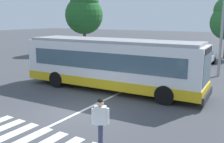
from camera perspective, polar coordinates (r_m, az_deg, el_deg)
ground_plane at (r=11.95m, az=-7.81°, el=-9.25°), size 160.00×160.00×0.00m
city_transit_bus at (r=15.38m, az=-0.14°, el=1.70°), size 11.27×3.12×3.06m
pedestrian_crossing_street at (r=8.57m, az=-2.58°, el=-10.83°), size 0.50×0.44×1.72m
parked_car_black at (r=27.29m, az=7.98°, el=4.20°), size 2.22×4.65×1.35m
parked_car_blue at (r=25.70m, az=13.10°, el=3.56°), size 2.04×4.58×1.35m
parked_car_silver at (r=25.19m, az=19.37°, el=3.04°), size 1.89×4.51×1.35m
background_tree_left at (r=33.60m, az=-6.20°, el=13.17°), size 4.81×4.81×8.18m
lane_center_line at (r=13.47m, az=-2.42°, el=-6.71°), size 0.16×24.00×0.01m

